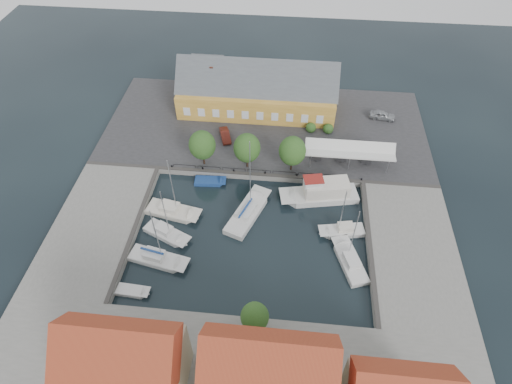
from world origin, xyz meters
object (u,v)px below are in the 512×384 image
east_boat_b (343,231)px  launch_sw (133,292)px  center_sailboat (247,213)px  launch_nw (210,182)px  west_boat_b (172,212)px  trawler (322,193)px  warehouse (254,91)px  car_red (225,135)px  car_silver (382,115)px  west_boat_c (166,234)px  east_boat_c (350,262)px  west_boat_d (158,259)px  tent_canopy (350,150)px

east_boat_b → launch_sw: bearing=-155.4°
center_sailboat → launch_nw: size_ratio=2.69×
west_boat_b → trawler: bearing=13.4°
warehouse → car_red: (-3.97, -9.68, -2.74)m
car_silver → west_boat_c: size_ratio=0.47×
east_boat_c → west_boat_d: west_boat_d is taller
car_silver → west_boat_c: bearing=140.7°
car_silver → launch_sw: size_ratio=1.04×
car_silver → west_boat_d: size_ratio=0.41×
west_boat_c → west_boat_d: size_ratio=0.88×
east_boat_c → west_boat_c: size_ratio=1.04×
launch_sw → car_silver: bearing=48.0°
car_red → launch_sw: (-7.36, -30.22, -1.60)m
west_boat_d → car_red: bearing=77.8°
warehouse → launch_sw: (-11.33, -39.90, -4.34)m
tent_canopy → launch_sw: 38.35m
car_red → trawler: 20.09m
launch_nw → center_sailboat: bearing=-42.7°
tent_canopy → launch_sw: size_ratio=3.16×
east_boat_b → east_boat_c: east_boat_c is taller
west_boat_b → east_boat_b: bearing=-2.9°
west_boat_d → west_boat_c: bearing=88.4°
trawler → west_boat_b: 22.53m
warehouse → center_sailboat: bearing=-86.3°
west_boat_b → launch_sw: west_boat_b is taller
car_red → launch_nw: size_ratio=0.82×
car_silver → tent_canopy: bearing=160.4°
warehouse → east_boat_c: warehouse is taller
car_red → center_sailboat: (5.64, -16.04, -1.33)m
east_boat_c → east_boat_b: bearing=98.3°
tent_canopy → west_boat_b: west_boat_b is taller
east_boat_c → launch_sw: 28.42m
center_sailboat → west_boat_c: 11.97m
car_silver → launch_nw: (-28.43, -18.22, -1.69)m
launch_sw → center_sailboat: bearing=47.5°
center_sailboat → east_boat_c: 16.16m
center_sailboat → west_boat_c: size_ratio=1.41×
warehouse → west_boat_b: 28.33m
trawler → east_boat_b: size_ratio=1.34×
car_silver → east_boat_c: 32.35m
trawler → launch_nw: (-17.55, 1.65, -0.93)m
west_boat_b → west_boat_d: west_boat_b is taller
west_boat_c → west_boat_d: 4.35m
launch_sw → east_boat_b: bearing=24.6°
east_boat_c → launch_nw: size_ratio=2.00×
west_boat_d → warehouse: bearing=74.9°
trawler → east_boat_b: 7.16m
west_boat_c → trawler: bearing=23.3°
car_silver → trawler: trawler is taller
center_sailboat → launch_sw: bearing=-132.5°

